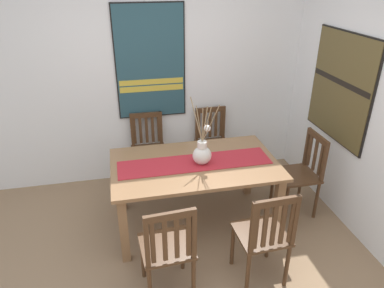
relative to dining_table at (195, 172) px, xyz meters
name	(u,v)px	position (x,y,z in m)	size (l,w,h in m)	color
ground_plane	(188,271)	(-0.21, -0.68, -0.65)	(6.40, 6.40, 0.03)	#8E7051
wall_back	(157,74)	(-0.21, 1.18, 0.72)	(6.40, 0.12, 2.70)	white
dining_table	(195,172)	(0.00, 0.00, 0.00)	(1.68, 1.00, 0.74)	#8E6642
table_runner	(195,163)	(0.00, 0.00, 0.11)	(1.54, 0.36, 0.01)	#B7232D
centerpiece_vase	(202,152)	(0.07, -0.03, 0.23)	(0.22, 0.27, 0.68)	silver
chair_0	(168,248)	(-0.42, -0.89, -0.14)	(0.45, 0.45, 0.95)	#4C301C
chair_1	(265,235)	(0.40, -0.92, -0.13)	(0.44, 0.44, 0.96)	#4C301C
chair_2	(301,173)	(1.19, -0.03, -0.14)	(0.42, 0.42, 0.94)	#4C301C
chair_3	(213,142)	(0.44, 0.91, -0.14)	(0.43, 0.43, 0.92)	#4C301C
chair_4	(148,148)	(-0.39, 0.92, -0.14)	(0.43, 0.43, 0.91)	#4C301C
painting_on_back_wall	(150,63)	(-0.29, 1.11, 0.87)	(0.82, 0.05, 1.34)	black
painting_on_side_wall	(341,88)	(1.58, 0.11, 0.76)	(0.05, 1.02, 1.13)	black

